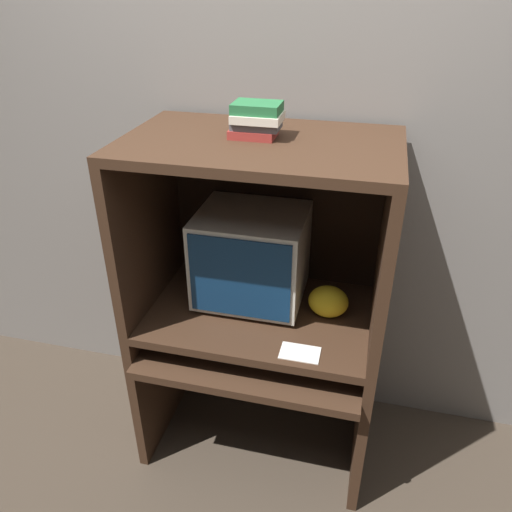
{
  "coord_description": "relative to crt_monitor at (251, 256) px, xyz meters",
  "views": [
    {
      "loc": [
        0.39,
        -1.35,
        1.99
      ],
      "look_at": [
        -0.02,
        0.31,
        1.0
      ],
      "focal_mm": 35.0,
      "sensor_mm": 36.0,
      "label": 1
    }
  ],
  "objects": [
    {
      "name": "wall_back",
      "position": [
        0.06,
        0.29,
        0.35
      ],
      "size": [
        6.0,
        0.06,
        2.6
      ],
      "color": "gray",
      "rests_on": "ground_plane"
    },
    {
      "name": "hutch_upper",
      "position": [
        0.06,
        -0.05,
        0.27
      ],
      "size": [
        0.99,
        0.62,
        0.73
      ],
      "color": "#382316",
      "rests_on": "desk_monitor_shelf"
    },
    {
      "name": "desk_monitor_shelf",
      "position": [
        0.06,
        -0.08,
        -0.24
      ],
      "size": [
        0.99,
        0.62,
        0.13
      ],
      "color": "#382316",
      "rests_on": "desk_base"
    },
    {
      "name": "mouse",
      "position": [
        0.32,
        -0.22,
        -0.32
      ],
      "size": [
        0.06,
        0.04,
        0.03
      ],
      "color": "#B7B7B7",
      "rests_on": "desk_base"
    },
    {
      "name": "snack_bag",
      "position": [
        0.34,
        -0.05,
        -0.14
      ],
      "size": [
        0.16,
        0.12,
        0.13
      ],
      "color": "gold",
      "rests_on": "desk_monitor_shelf"
    },
    {
      "name": "book_stack",
      "position": [
        0.03,
        -0.05,
        0.58
      ],
      "size": [
        0.18,
        0.13,
        0.12
      ],
      "color": "maroon",
      "rests_on": "hutch_upper"
    },
    {
      "name": "ground_plane",
      "position": [
        0.06,
        -0.39,
        -0.95
      ],
      "size": [
        12.0,
        12.0,
        0.0
      ],
      "primitive_type": "plane",
      "color": "#3D3328"
    },
    {
      "name": "keyboard",
      "position": [
        0.04,
        -0.22,
        -0.32
      ],
      "size": [
        0.44,
        0.16,
        0.03
      ],
      "color": "#2D2D30",
      "rests_on": "desk_base"
    },
    {
      "name": "crt_monitor",
      "position": [
        0.0,
        0.0,
        0.0
      ],
      "size": [
        0.44,
        0.39,
        0.4
      ],
      "color": "beige",
      "rests_on": "desk_monitor_shelf"
    },
    {
      "name": "paper_card",
      "position": [
        0.27,
        -0.32,
        -0.21
      ],
      "size": [
        0.15,
        0.1,
        0.0
      ],
      "color": "white",
      "rests_on": "desk_monitor_shelf"
    },
    {
      "name": "desk_base",
      "position": [
        0.06,
        -0.13,
        -0.55
      ],
      "size": [
        0.99,
        0.67,
        0.62
      ],
      "color": "#382316",
      "rests_on": "ground_plane"
    }
  ]
}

